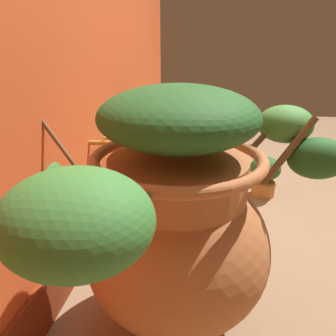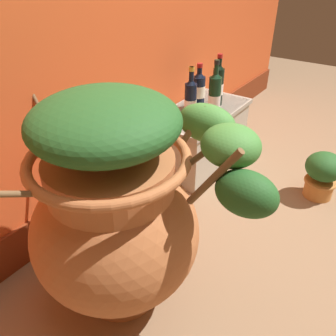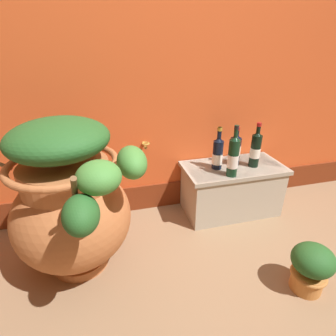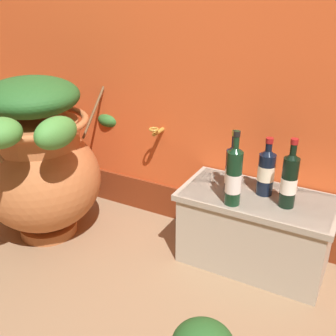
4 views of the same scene
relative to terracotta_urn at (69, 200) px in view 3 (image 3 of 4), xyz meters
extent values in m
plane|color=#896B4C|center=(0.65, -0.61, -0.45)|extent=(7.00, 7.00, 0.00)
cube|color=#D15123|center=(0.65, 0.59, 0.85)|extent=(4.40, 0.20, 2.60)
cube|color=maroon|center=(0.65, 0.48, -0.35)|extent=(4.40, 0.02, 0.21)
cylinder|color=#B28433|center=(0.49, 0.44, 0.11)|extent=(0.02, 0.10, 0.02)
torus|color=#B28433|center=(0.49, 0.39, 0.14)|extent=(0.06, 0.06, 0.01)
cylinder|color=#B26638|center=(0.00, 0.00, -0.42)|extent=(0.32, 0.32, 0.05)
ellipsoid|color=#B26638|center=(0.00, 0.00, -0.11)|extent=(0.64, 0.64, 0.56)
cylinder|color=#B26638|center=(0.00, 0.00, 0.15)|extent=(0.45, 0.45, 0.13)
torus|color=#B26638|center=(0.00, 0.00, 0.22)|extent=(0.56, 0.56, 0.04)
cylinder|color=brown|center=(0.15, -0.29, 0.27)|extent=(0.07, 0.14, 0.16)
ellipsoid|color=#428438|center=(0.18, -0.35, 0.29)|extent=(0.18, 0.19, 0.13)
cylinder|color=brown|center=(0.08, 0.40, 0.18)|extent=(0.05, 0.21, 0.29)
ellipsoid|color=#2D6628|center=(0.10, 0.54, 0.10)|extent=(0.18, 0.18, 0.11)
cylinder|color=brown|center=(0.28, -0.15, 0.26)|extent=(0.11, 0.08, 0.16)
ellipsoid|color=#428438|center=(0.33, -0.18, 0.27)|extent=(0.14, 0.23, 0.14)
cylinder|color=brown|center=(0.08, -0.35, 0.23)|extent=(0.05, 0.16, 0.23)
ellipsoid|color=#235623|center=(0.10, -0.45, 0.20)|extent=(0.14, 0.19, 0.14)
ellipsoid|color=#235623|center=(0.00, 0.00, 0.35)|extent=(0.49, 0.49, 0.19)
cube|color=#B2A893|center=(1.13, 0.29, -0.26)|extent=(0.70, 0.36, 0.39)
cube|color=#A09785|center=(1.13, 0.29, -0.08)|extent=(0.74, 0.38, 0.03)
cylinder|color=black|center=(0.99, 0.29, 0.04)|extent=(0.07, 0.07, 0.21)
cone|color=black|center=(0.99, 0.29, 0.16)|extent=(0.07, 0.07, 0.04)
cylinder|color=black|center=(0.99, 0.29, 0.19)|extent=(0.03, 0.03, 0.10)
cylinder|color=#B7932D|center=(0.99, 0.29, 0.23)|extent=(0.03, 0.03, 0.02)
cylinder|color=white|center=(0.99, 0.29, 0.01)|extent=(0.07, 0.07, 0.08)
cylinder|color=black|center=(1.04, 0.16, 0.06)|extent=(0.07, 0.07, 0.26)
cone|color=black|center=(1.04, 0.16, 0.20)|extent=(0.07, 0.07, 0.04)
cylinder|color=black|center=(1.04, 0.16, 0.24)|extent=(0.03, 0.03, 0.10)
cylinder|color=black|center=(1.04, 0.16, 0.28)|extent=(0.03, 0.03, 0.02)
cylinder|color=silver|center=(1.04, 0.16, 0.04)|extent=(0.07, 0.07, 0.09)
cylinder|color=black|center=(1.14, 0.33, 0.04)|extent=(0.08, 0.08, 0.20)
cone|color=black|center=(1.14, 0.33, 0.15)|extent=(0.08, 0.08, 0.04)
cylinder|color=black|center=(1.14, 0.33, 0.18)|extent=(0.03, 0.03, 0.08)
cylinder|color=maroon|center=(1.14, 0.33, 0.21)|extent=(0.04, 0.04, 0.02)
cylinder|color=beige|center=(1.14, 0.33, 0.05)|extent=(0.08, 0.08, 0.07)
cylinder|color=black|center=(1.26, 0.26, 0.05)|extent=(0.07, 0.07, 0.24)
cone|color=black|center=(1.26, 0.26, 0.18)|extent=(0.07, 0.07, 0.04)
cylinder|color=black|center=(1.26, 0.26, 0.22)|extent=(0.03, 0.03, 0.09)
cylinder|color=maroon|center=(1.26, 0.26, 0.25)|extent=(0.03, 0.03, 0.02)
cylinder|color=white|center=(1.26, 0.26, 0.04)|extent=(0.07, 0.07, 0.07)
cylinder|color=#CC7F3D|center=(1.19, -0.50, -0.39)|extent=(0.16, 0.16, 0.11)
torus|color=#BB7538|center=(1.19, -0.50, -0.35)|extent=(0.19, 0.19, 0.02)
ellipsoid|color=#235623|center=(1.19, -0.50, -0.25)|extent=(0.22, 0.21, 0.16)
camera|label=1|loc=(-0.93, -0.08, 0.54)|focal=33.67mm
camera|label=2|loc=(-0.69, -0.72, 0.80)|focal=36.81mm
camera|label=3|loc=(0.21, -1.30, 0.77)|focal=28.33mm
camera|label=4|loc=(1.57, -1.44, 0.87)|focal=43.81mm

